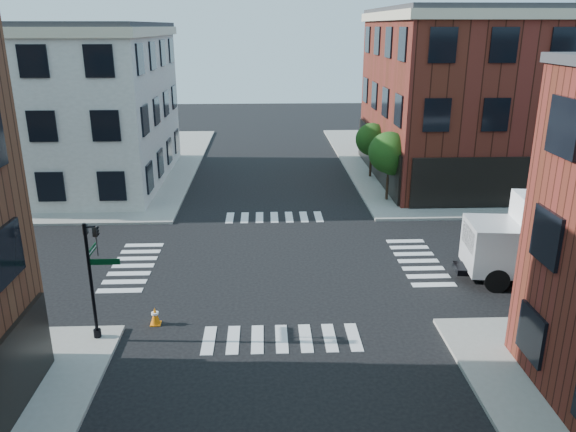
# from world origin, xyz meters

# --- Properties ---
(ground) EXTENTS (120.00, 120.00, 0.00)m
(ground) POSITION_xyz_m (0.00, 0.00, 0.00)
(ground) COLOR black
(ground) RESTS_ON ground
(sidewalk_ne) EXTENTS (30.00, 30.00, 0.15)m
(sidewalk_ne) POSITION_xyz_m (21.00, 21.00, 0.07)
(sidewalk_ne) COLOR gray
(sidewalk_ne) RESTS_ON ground
(sidewalk_nw) EXTENTS (30.00, 30.00, 0.15)m
(sidewalk_nw) POSITION_xyz_m (-21.00, 21.00, 0.07)
(sidewalk_nw) COLOR gray
(sidewalk_nw) RESTS_ON ground
(building_ne) EXTENTS (25.00, 16.00, 12.00)m
(building_ne) POSITION_xyz_m (20.50, 16.00, 6.00)
(building_ne) COLOR #4C1E13
(building_ne) RESTS_ON ground
(building_nw) EXTENTS (22.00, 16.00, 11.00)m
(building_nw) POSITION_xyz_m (-19.00, 16.00, 5.50)
(building_nw) COLOR #BAB7AA
(building_nw) RESTS_ON ground
(tree_near) EXTENTS (2.69, 2.69, 4.49)m
(tree_near) POSITION_xyz_m (7.56, 9.98, 3.16)
(tree_near) COLOR black
(tree_near) RESTS_ON ground
(tree_far) EXTENTS (2.43, 2.43, 4.07)m
(tree_far) POSITION_xyz_m (7.56, 15.98, 2.87)
(tree_far) COLOR black
(tree_far) RESTS_ON ground
(signal_pole) EXTENTS (1.29, 1.24, 4.60)m
(signal_pole) POSITION_xyz_m (-6.72, -6.68, 2.86)
(signal_pole) COLOR black
(signal_pole) RESTS_ON ground
(box_truck) EXTENTS (9.01, 3.57, 3.99)m
(box_truck) POSITION_xyz_m (12.99, -2.67, 2.08)
(box_truck) COLOR white
(box_truck) RESTS_ON ground
(traffic_cone) EXTENTS (0.41, 0.41, 0.74)m
(traffic_cone) POSITION_xyz_m (-4.88, -5.70, 0.36)
(traffic_cone) COLOR orange
(traffic_cone) RESTS_ON ground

